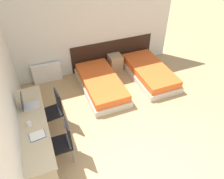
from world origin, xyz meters
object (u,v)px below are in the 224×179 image
chair_near_notebook (63,140)px  nightstand (115,62)px  bed_near_window (101,84)px  laptop (28,104)px  chair_near_laptop (54,109)px  bed_near_door (149,72)px

chair_near_notebook → nightstand: bearing=50.9°
bed_near_window → chair_near_notebook: bearing=-127.7°
nightstand → laptop: 3.13m
bed_near_window → nightstand: size_ratio=4.18×
bed_near_window → laptop: size_ratio=5.85×
nightstand → chair_near_laptop: size_ratio=0.50×
bed_near_door → chair_near_laptop: bearing=-163.2°
laptop → nightstand: bearing=35.9°
chair_near_laptop → bed_near_door: bearing=9.2°
bed_near_door → bed_near_window: bearing=180.0°
chair_near_notebook → bed_near_window: bearing=52.7°
chair_near_laptop → laptop: (-0.48, 0.02, 0.29)m
bed_near_window → chair_near_laptop: bearing=-147.7°
bed_near_window → laptop: bearing=-155.3°
chair_near_laptop → laptop: size_ratio=2.80×
bed_near_door → chair_near_laptop: 3.02m
bed_near_door → nightstand: (-0.75, 0.80, 0.06)m
bed_near_window → bed_near_door: 1.50m
nightstand → chair_near_laptop: chair_near_laptop is taller
chair_near_notebook → laptop: size_ratio=2.80×
bed_near_window → chair_near_laptop: chair_near_laptop is taller
chair_near_notebook → laptop: 1.08m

